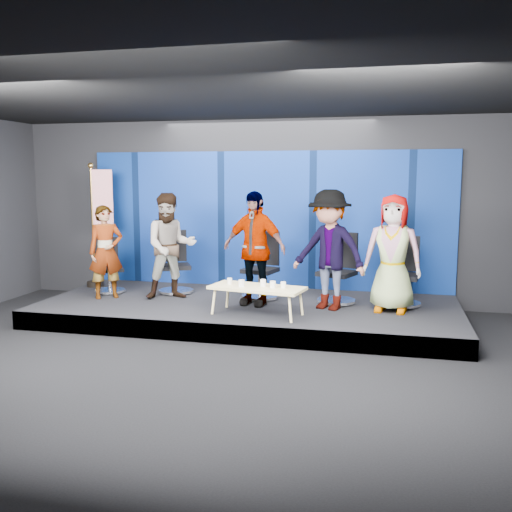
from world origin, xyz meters
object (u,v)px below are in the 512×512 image
(mug_d, at_px, (273,284))
(mug_c, at_px, (263,283))
(panelist_a, at_px, (106,252))
(chair_e, at_px, (402,283))
(chair_b, at_px, (175,272))
(chair_c, at_px, (262,277))
(mug_b, at_px, (242,283))
(chair_d, at_px, (338,280))
(flag_stand, at_px, (99,222))
(coffee_table, at_px, (257,289))
(mug_e, at_px, (283,285))
(panelist_b, at_px, (170,246))
(mug_a, at_px, (230,281))
(panelist_d, at_px, (329,250))
(chair_a, at_px, (109,274))
(panelist_c, at_px, (254,248))
(panelist_e, at_px, (393,253))

(mug_d, bearing_deg, mug_c, 152.71)
(panelist_a, xyz_separation_m, chair_e, (5.06, 0.60, -0.44))
(chair_b, xyz_separation_m, chair_c, (1.65, -0.11, 0.01))
(mug_b, bearing_deg, chair_e, 27.98)
(chair_d, distance_m, flag_stand, 4.72)
(chair_b, distance_m, chair_c, 1.66)
(coffee_table, distance_m, mug_e, 0.42)
(coffee_table, bearing_deg, panelist_b, 154.72)
(chair_d, distance_m, mug_a, 1.92)
(mug_a, distance_m, mug_c, 0.56)
(coffee_table, bearing_deg, panelist_d, 32.30)
(chair_e, relative_size, mug_e, 12.12)
(chair_a, relative_size, panelist_d, 0.52)
(panelist_c, bearing_deg, chair_d, 31.29)
(chair_d, distance_m, mug_b, 1.85)
(mug_a, relative_size, flag_stand, 0.04)
(chair_e, bearing_deg, flag_stand, -175.08)
(panelist_d, bearing_deg, chair_a, -164.78)
(chair_e, xyz_separation_m, mug_d, (-1.94, -1.25, 0.12))
(panelist_c, bearing_deg, mug_a, -101.18)
(mug_d, bearing_deg, flag_stand, 156.76)
(mug_c, bearing_deg, flag_stand, 156.96)
(chair_d, distance_m, coffee_table, 1.62)
(chair_c, bearing_deg, panelist_c, -78.88)
(panelist_a, relative_size, panelist_e, 0.88)
(chair_e, distance_m, panelist_e, 0.75)
(mug_d, relative_size, mug_e, 1.11)
(panelist_a, distance_m, panelist_c, 2.65)
(panelist_b, xyz_separation_m, chair_c, (1.54, 0.38, -0.54))
(panelist_a, bearing_deg, panelist_e, -36.21)
(chair_d, bearing_deg, coffee_table, -113.71)
(panelist_c, distance_m, mug_b, 0.90)
(mug_b, height_order, mug_d, mug_b)
(coffee_table, bearing_deg, mug_e, -1.52)
(panelist_b, bearing_deg, chair_b, 75.62)
(panelist_a, height_order, mug_d, panelist_a)
(chair_a, height_order, flag_stand, flag_stand)
(chair_b, height_order, panelist_d, panelist_d)
(chair_c, height_order, panelist_c, panelist_c)
(chair_b, distance_m, mug_c, 2.33)
(panelist_d, bearing_deg, panelist_b, -162.53)
(chair_b, bearing_deg, mug_d, -60.22)
(panelist_b, relative_size, panelist_e, 1.00)
(panelist_d, bearing_deg, panelist_a, -158.34)
(chair_e, bearing_deg, mug_a, -149.28)
(flag_stand, bearing_deg, mug_d, -50.85)
(panelist_a, distance_m, chair_b, 1.31)
(chair_a, distance_m, panelist_e, 5.13)
(chair_d, height_order, mug_e, chair_d)
(panelist_d, relative_size, mug_b, 17.63)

